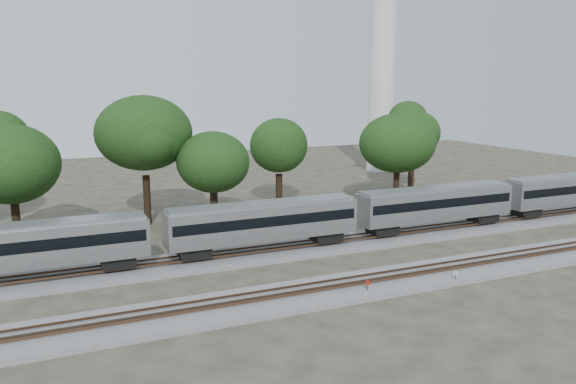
# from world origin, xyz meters

# --- Properties ---
(ground) EXTENTS (160.00, 160.00, 0.00)m
(ground) POSITION_xyz_m (0.00, 0.00, 0.00)
(ground) COLOR #383328
(ground) RESTS_ON ground
(track_far) EXTENTS (160.00, 5.00, 0.73)m
(track_far) POSITION_xyz_m (0.00, 6.00, 0.21)
(track_far) COLOR slate
(track_far) RESTS_ON ground
(track_near) EXTENTS (160.00, 5.00, 0.73)m
(track_near) POSITION_xyz_m (0.00, -4.00, 0.21)
(track_near) COLOR slate
(track_near) RESTS_ON ground
(train) EXTENTS (85.99, 2.96, 4.36)m
(train) POSITION_xyz_m (-0.56, 6.00, 3.08)
(train) COLOR #B2B5BA
(train) RESTS_ON ground
(switch_stand_red) EXTENTS (0.34, 0.12, 1.10)m
(switch_stand_red) POSITION_xyz_m (2.59, -5.42, 0.70)
(switch_stand_red) COLOR #512D19
(switch_stand_red) RESTS_ON ground
(switch_stand_white) EXTENTS (0.32, 0.06, 1.02)m
(switch_stand_white) POSITION_xyz_m (9.59, -6.11, 0.65)
(switch_stand_white) COLOR #512D19
(switch_stand_white) RESTS_ON ground
(switch_lever) EXTENTS (0.52, 0.33, 0.30)m
(switch_lever) POSITION_xyz_m (7.71, -5.71, 0.15)
(switch_lever) COLOR #512D19
(switch_lever) RESTS_ON ground
(tree_2) EXTENTS (7.66, 7.66, 10.80)m
(tree_2) POSITION_xyz_m (-19.87, 17.11, 7.52)
(tree_2) COLOR black
(tree_2) RESTS_ON ground
(tree_3) EXTENTS (9.64, 9.64, 13.59)m
(tree_3) POSITION_xyz_m (-7.72, 21.22, 9.47)
(tree_3) COLOR black
(tree_3) RESTS_ON ground
(tree_4) EXTENTS (6.71, 6.71, 9.46)m
(tree_4) POSITION_xyz_m (-1.55, 17.77, 6.58)
(tree_4) COLOR black
(tree_4) RESTS_ON ground
(tree_5) EXTENTS (7.47, 7.47, 10.53)m
(tree_5) POSITION_xyz_m (7.94, 23.13, 7.33)
(tree_5) COLOR black
(tree_5) RESTS_ON ground
(tree_6) EXTENTS (7.72, 7.72, 10.89)m
(tree_6) POSITION_xyz_m (20.70, 17.73, 7.58)
(tree_6) COLOR black
(tree_6) RESTS_ON ground
(tree_7) EXTENTS (8.07, 8.07, 11.37)m
(tree_7) POSITION_xyz_m (28.25, 25.24, 7.92)
(tree_7) COLOR black
(tree_7) RESTS_ON ground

